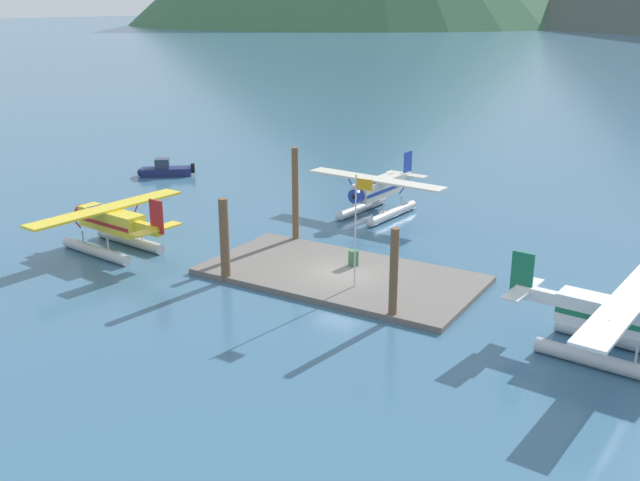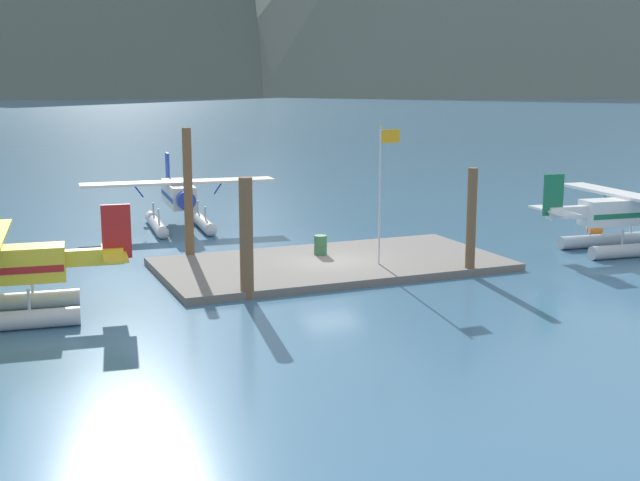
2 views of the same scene
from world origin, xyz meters
name	(u,v)px [view 2 (image 2 of 2)]	position (x,y,z in m)	size (l,w,h in m)	color
ground_plane	(331,267)	(0.00, 0.00, 0.00)	(1200.00, 1200.00, 0.00)	#38607F
dock_platform	(331,264)	(0.00, 0.00, 0.15)	(14.87, 7.65, 0.30)	#66605B
piling_near_left	(246,239)	(-5.00, -3.60, 2.28)	(0.51, 0.51, 4.57)	brown
piling_near_right	(471,222)	(4.82, -3.52, 2.25)	(0.40, 0.40, 4.51)	brown
piling_far_left	(188,195)	(-5.35, 3.80, 3.00)	(0.40, 0.40, 5.99)	brown
flagpole	(383,179)	(1.75, -1.38, 3.98)	(0.95, 0.10, 5.89)	silver
fuel_drum	(320,245)	(0.06, 1.36, 0.74)	(0.62, 0.62, 0.88)	#33663D
mooring_buoy	(595,230)	(15.37, 1.08, 0.43)	(0.85, 0.85, 0.85)	orange
seaplane_cream_bow_left	(179,200)	(-3.90, 12.02, 1.58)	(10.48, 7.97, 3.84)	#B7BABF
seaplane_white_stbd_aft	(629,219)	(14.44, -2.26, 1.58)	(7.96, 10.49, 3.84)	#B7BABF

